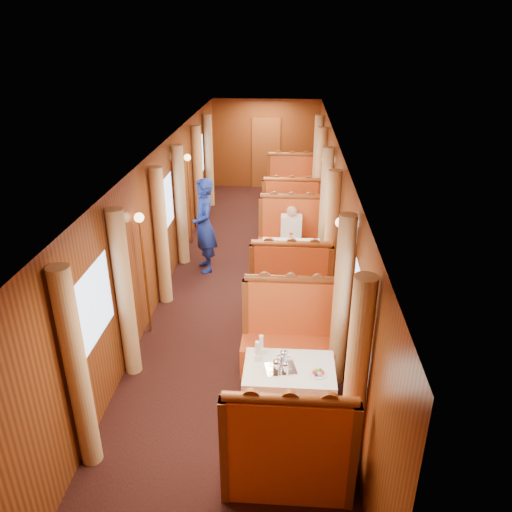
# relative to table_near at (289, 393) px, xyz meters

# --- Properties ---
(floor) EXTENTS (3.00, 12.00, 0.01)m
(floor) POSITION_rel_table_near_xyz_m (-0.75, 3.50, -0.38)
(floor) COLOR black
(floor) RESTS_ON ground
(ceiling) EXTENTS (3.00, 12.00, 0.01)m
(ceiling) POSITION_rel_table_near_xyz_m (-0.75, 3.50, 2.12)
(ceiling) COLOR silver
(ceiling) RESTS_ON wall_left
(wall_far) EXTENTS (3.00, 0.01, 2.50)m
(wall_far) POSITION_rel_table_near_xyz_m (-0.75, 9.50, 0.88)
(wall_far) COLOR brown
(wall_far) RESTS_ON floor
(wall_left) EXTENTS (0.01, 12.00, 2.50)m
(wall_left) POSITION_rel_table_near_xyz_m (-2.25, 3.50, 0.88)
(wall_left) COLOR brown
(wall_left) RESTS_ON floor
(wall_right) EXTENTS (0.01, 12.00, 2.50)m
(wall_right) POSITION_rel_table_near_xyz_m (0.75, 3.50, 0.88)
(wall_right) COLOR brown
(wall_right) RESTS_ON floor
(doorway_far) EXTENTS (0.80, 0.04, 2.00)m
(doorway_far) POSITION_rel_table_near_xyz_m (-0.75, 9.47, 0.62)
(doorway_far) COLOR brown
(doorway_far) RESTS_ON floor
(table_near) EXTENTS (1.05, 0.72, 0.75)m
(table_near) POSITION_rel_table_near_xyz_m (0.00, 0.00, 0.00)
(table_near) COLOR white
(table_near) RESTS_ON floor
(banquette_near_fwd) EXTENTS (1.30, 0.55, 1.34)m
(banquette_near_fwd) POSITION_rel_table_near_xyz_m (0.00, -1.01, 0.05)
(banquette_near_fwd) COLOR #B42914
(banquette_near_fwd) RESTS_ON floor
(banquette_near_aft) EXTENTS (1.30, 0.55, 1.34)m
(banquette_near_aft) POSITION_rel_table_near_xyz_m (0.00, 1.01, 0.05)
(banquette_near_aft) COLOR #B42914
(banquette_near_aft) RESTS_ON floor
(table_mid) EXTENTS (1.05, 0.72, 0.75)m
(table_mid) POSITION_rel_table_near_xyz_m (0.00, 3.50, 0.00)
(table_mid) COLOR white
(table_mid) RESTS_ON floor
(banquette_mid_fwd) EXTENTS (1.30, 0.55, 1.34)m
(banquette_mid_fwd) POSITION_rel_table_near_xyz_m (0.00, 2.49, 0.05)
(banquette_mid_fwd) COLOR #B42914
(banquette_mid_fwd) RESTS_ON floor
(banquette_mid_aft) EXTENTS (1.30, 0.55, 1.34)m
(banquette_mid_aft) POSITION_rel_table_near_xyz_m (0.00, 4.51, 0.05)
(banquette_mid_aft) COLOR #B42914
(banquette_mid_aft) RESTS_ON floor
(table_far) EXTENTS (1.05, 0.72, 0.75)m
(table_far) POSITION_rel_table_near_xyz_m (0.00, 7.00, 0.00)
(table_far) COLOR white
(table_far) RESTS_ON floor
(banquette_far_fwd) EXTENTS (1.30, 0.55, 1.34)m
(banquette_far_fwd) POSITION_rel_table_near_xyz_m (0.00, 5.99, 0.05)
(banquette_far_fwd) COLOR #B42914
(banquette_far_fwd) RESTS_ON floor
(banquette_far_aft) EXTENTS (1.30, 0.55, 1.34)m
(banquette_far_aft) POSITION_rel_table_near_xyz_m (0.00, 8.01, 0.05)
(banquette_far_aft) COLOR #B42914
(banquette_far_aft) RESTS_ON floor
(tea_tray) EXTENTS (0.39, 0.33, 0.01)m
(tea_tray) POSITION_rel_table_near_xyz_m (-0.10, -0.04, 0.38)
(tea_tray) COLOR silver
(tea_tray) RESTS_ON table_near
(teapot_left) EXTENTS (0.18, 0.15, 0.13)m
(teapot_left) POSITION_rel_table_near_xyz_m (-0.15, -0.09, 0.44)
(teapot_left) COLOR silver
(teapot_left) RESTS_ON tea_tray
(teapot_right) EXTENTS (0.17, 0.15, 0.11)m
(teapot_right) POSITION_rel_table_near_xyz_m (-0.05, -0.10, 0.43)
(teapot_right) COLOR silver
(teapot_right) RESTS_ON tea_tray
(teapot_back) EXTENTS (0.18, 0.15, 0.13)m
(teapot_back) POSITION_rel_table_near_xyz_m (-0.07, 0.09, 0.44)
(teapot_back) COLOR silver
(teapot_back) RESTS_ON tea_tray
(fruit_plate) EXTENTS (0.20, 0.20, 0.05)m
(fruit_plate) POSITION_rel_table_near_xyz_m (0.32, -0.11, 0.39)
(fruit_plate) COLOR white
(fruit_plate) RESTS_ON table_near
(cup_inboard) EXTENTS (0.08, 0.08, 0.26)m
(cup_inboard) POSITION_rel_table_near_xyz_m (-0.38, 0.10, 0.48)
(cup_inboard) COLOR white
(cup_inboard) RESTS_ON table_near
(cup_outboard) EXTENTS (0.08, 0.08, 0.26)m
(cup_outboard) POSITION_rel_table_near_xyz_m (-0.34, 0.23, 0.48)
(cup_outboard) COLOR white
(cup_outboard) RESTS_ON table_near
(rose_vase_mid) EXTENTS (0.06, 0.06, 0.36)m
(rose_vase_mid) POSITION_rel_table_near_xyz_m (-0.00, 3.50, 0.55)
(rose_vase_mid) COLOR silver
(rose_vase_mid) RESTS_ON table_mid
(rose_vase_far) EXTENTS (0.06, 0.06, 0.36)m
(rose_vase_far) POSITION_rel_table_near_xyz_m (0.04, 6.99, 0.55)
(rose_vase_far) COLOR silver
(rose_vase_far) RESTS_ON table_far
(window_left_near) EXTENTS (0.01, 1.20, 0.90)m
(window_left_near) POSITION_rel_table_near_xyz_m (-2.24, 0.00, 1.07)
(window_left_near) COLOR #94ADD0
(window_left_near) RESTS_ON wall_left
(curtain_left_near_a) EXTENTS (0.22, 0.22, 2.35)m
(curtain_left_near_a) POSITION_rel_table_near_xyz_m (-2.13, -0.78, 0.80)
(curtain_left_near_a) COLOR tan
(curtain_left_near_a) RESTS_ON floor
(curtain_left_near_b) EXTENTS (0.22, 0.22, 2.35)m
(curtain_left_near_b) POSITION_rel_table_near_xyz_m (-2.13, 0.78, 0.80)
(curtain_left_near_b) COLOR tan
(curtain_left_near_b) RESTS_ON floor
(window_right_near) EXTENTS (0.01, 1.20, 0.90)m
(window_right_near) POSITION_rel_table_near_xyz_m (0.74, 0.00, 1.07)
(window_right_near) COLOR #94ADD0
(window_right_near) RESTS_ON wall_right
(curtain_right_near_a) EXTENTS (0.22, 0.22, 2.35)m
(curtain_right_near_a) POSITION_rel_table_near_xyz_m (0.63, -0.78, 0.80)
(curtain_right_near_a) COLOR tan
(curtain_right_near_a) RESTS_ON floor
(curtain_right_near_b) EXTENTS (0.22, 0.22, 2.35)m
(curtain_right_near_b) POSITION_rel_table_near_xyz_m (0.63, 0.78, 0.80)
(curtain_right_near_b) COLOR tan
(curtain_right_near_b) RESTS_ON floor
(window_left_mid) EXTENTS (0.01, 1.20, 0.90)m
(window_left_mid) POSITION_rel_table_near_xyz_m (-2.24, 3.50, 1.07)
(window_left_mid) COLOR #94ADD0
(window_left_mid) RESTS_ON wall_left
(curtain_left_mid_a) EXTENTS (0.22, 0.22, 2.35)m
(curtain_left_mid_a) POSITION_rel_table_near_xyz_m (-2.13, 2.72, 0.80)
(curtain_left_mid_a) COLOR tan
(curtain_left_mid_a) RESTS_ON floor
(curtain_left_mid_b) EXTENTS (0.22, 0.22, 2.35)m
(curtain_left_mid_b) POSITION_rel_table_near_xyz_m (-2.13, 4.28, 0.80)
(curtain_left_mid_b) COLOR tan
(curtain_left_mid_b) RESTS_ON floor
(window_right_mid) EXTENTS (0.01, 1.20, 0.90)m
(window_right_mid) POSITION_rel_table_near_xyz_m (0.74, 3.50, 1.07)
(window_right_mid) COLOR #94ADD0
(window_right_mid) RESTS_ON wall_right
(curtain_right_mid_a) EXTENTS (0.22, 0.22, 2.35)m
(curtain_right_mid_a) POSITION_rel_table_near_xyz_m (0.63, 2.72, 0.80)
(curtain_right_mid_a) COLOR tan
(curtain_right_mid_a) RESTS_ON floor
(curtain_right_mid_b) EXTENTS (0.22, 0.22, 2.35)m
(curtain_right_mid_b) POSITION_rel_table_near_xyz_m (0.63, 4.28, 0.80)
(curtain_right_mid_b) COLOR tan
(curtain_right_mid_b) RESTS_ON floor
(window_left_far) EXTENTS (0.01, 1.20, 0.90)m
(window_left_far) POSITION_rel_table_near_xyz_m (-2.24, 7.00, 1.07)
(window_left_far) COLOR #94ADD0
(window_left_far) RESTS_ON wall_left
(curtain_left_far_a) EXTENTS (0.22, 0.22, 2.35)m
(curtain_left_far_a) POSITION_rel_table_near_xyz_m (-2.13, 6.22, 0.80)
(curtain_left_far_a) COLOR tan
(curtain_left_far_a) RESTS_ON floor
(curtain_left_far_b) EXTENTS (0.22, 0.22, 2.35)m
(curtain_left_far_b) POSITION_rel_table_near_xyz_m (-2.13, 7.78, 0.80)
(curtain_left_far_b) COLOR tan
(curtain_left_far_b) RESTS_ON floor
(window_right_far) EXTENTS (0.01, 1.20, 0.90)m
(window_right_far) POSITION_rel_table_near_xyz_m (0.74, 7.00, 1.07)
(window_right_far) COLOR #94ADD0
(window_right_far) RESTS_ON wall_right
(curtain_right_far_a) EXTENTS (0.22, 0.22, 2.35)m
(curtain_right_far_a) POSITION_rel_table_near_xyz_m (0.63, 6.22, 0.80)
(curtain_right_far_a) COLOR tan
(curtain_right_far_a) RESTS_ON floor
(curtain_right_far_b) EXTENTS (0.22, 0.22, 2.35)m
(curtain_right_far_b) POSITION_rel_table_near_xyz_m (0.63, 7.78, 0.80)
(curtain_right_far_b) COLOR tan
(curtain_right_far_b) RESTS_ON floor
(sconce_left_fore) EXTENTS (0.14, 0.14, 1.95)m
(sconce_left_fore) POSITION_rel_table_near_xyz_m (-2.15, 1.75, 1.01)
(sconce_left_fore) COLOR #BF8C3F
(sconce_left_fore) RESTS_ON floor
(sconce_right_fore) EXTENTS (0.14, 0.14, 1.95)m
(sconce_right_fore) POSITION_rel_table_near_xyz_m (0.65, 1.75, 1.01)
(sconce_right_fore) COLOR #BF8C3F
(sconce_right_fore) RESTS_ON floor
(sconce_left_aft) EXTENTS (0.14, 0.14, 1.95)m
(sconce_left_aft) POSITION_rel_table_near_xyz_m (-2.15, 5.25, 1.01)
(sconce_left_aft) COLOR #BF8C3F
(sconce_left_aft) RESTS_ON floor
(sconce_right_aft) EXTENTS (0.14, 0.14, 1.95)m
(sconce_right_aft) POSITION_rel_table_near_xyz_m (0.65, 5.25, 1.01)
(sconce_right_aft) COLOR #BF8C3F
(sconce_right_aft) RESTS_ON floor
(steward) EXTENTS (0.64, 0.77, 1.82)m
(steward) POSITION_rel_table_near_xyz_m (-1.63, 3.96, 0.53)
(steward) COLOR navy
(steward) RESTS_ON floor
(passenger) EXTENTS (0.40, 0.44, 0.76)m
(passenger) POSITION_rel_table_near_xyz_m (-0.00, 4.27, 0.37)
(passenger) COLOR beige
(passenger) RESTS_ON banquette_mid_aft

